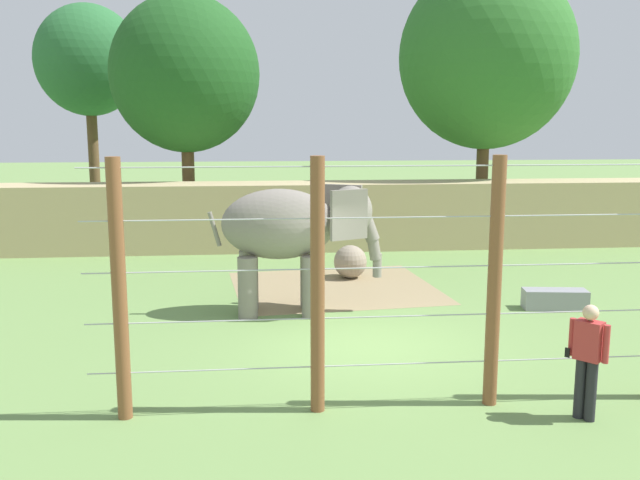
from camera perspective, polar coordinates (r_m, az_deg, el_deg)
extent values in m
plane|color=#6B8E4C|center=(13.28, 3.81, -8.54)|extent=(120.00, 120.00, 0.00)
cube|color=#937F5B|center=(17.56, 1.19, -3.93)|extent=(5.44, 4.96, 0.01)
cube|color=tan|center=(22.83, -0.17, 2.04)|extent=(36.00, 1.80, 2.17)
cylinder|color=gray|center=(15.53, -0.86, -3.24)|extent=(0.42, 0.42, 1.33)
cylinder|color=gray|center=(14.82, -0.71, -3.88)|extent=(0.42, 0.42, 1.33)
cylinder|color=gray|center=(15.52, -5.89, -3.31)|extent=(0.42, 0.42, 1.33)
cylinder|color=gray|center=(14.81, -5.99, -3.95)|extent=(0.42, 0.42, 1.33)
ellipsoid|color=gray|center=(14.90, -3.41, 1.33)|extent=(2.51, 1.39, 1.52)
ellipsoid|color=gray|center=(14.96, 2.53, 2.40)|extent=(0.97, 1.07, 1.10)
cube|color=gray|center=(15.51, 1.95, 2.67)|extent=(0.81, 0.47, 1.05)
cube|color=gray|center=(14.39, 2.41, 2.10)|extent=(0.82, 0.43, 1.05)
cylinder|color=gray|center=(15.07, 4.07, 0.93)|extent=(0.47, 0.32, 0.60)
cylinder|color=gray|center=(15.15, 4.48, -0.63)|extent=(0.34, 0.26, 0.56)
cylinder|color=gray|center=(15.24, 4.74, -2.08)|extent=(0.20, 0.20, 0.52)
cylinder|color=gray|center=(14.97, -8.70, 0.90)|extent=(0.29, 0.10, 0.76)
sphere|color=gray|center=(18.54, 2.52, -1.80)|extent=(0.89, 0.89, 0.89)
cylinder|color=brown|center=(9.95, -16.23, -4.09)|extent=(0.21, 0.21, 3.70)
cylinder|color=brown|center=(9.81, -0.20, -3.89)|extent=(0.21, 0.21, 3.70)
cylinder|color=brown|center=(10.36, 14.20, -3.46)|extent=(0.21, 0.21, 3.70)
cylinder|color=#B7B7BC|center=(10.32, 6.49, -10.12)|extent=(8.88, 0.02, 0.02)
cylinder|color=#B7B7BC|center=(10.10, 6.57, -6.27)|extent=(8.88, 0.02, 0.02)
cylinder|color=#B7B7BC|center=(9.92, 6.65, -2.26)|extent=(8.88, 0.02, 0.02)
cylinder|color=#B7B7BC|center=(9.80, 6.73, 1.87)|extent=(8.88, 0.02, 0.02)
cylinder|color=#B7B7BC|center=(9.73, 6.82, 6.09)|extent=(8.88, 0.02, 0.02)
cylinder|color=#232328|center=(10.61, 21.46, -11.51)|extent=(0.15, 0.15, 0.88)
cylinder|color=#232328|center=(10.66, 20.65, -11.35)|extent=(0.15, 0.15, 0.88)
cube|color=#B23333|center=(10.41, 21.30, -7.72)|extent=(0.40, 0.42, 0.56)
sphere|color=beige|center=(10.30, 21.44, -5.60)|extent=(0.22, 0.22, 0.22)
cylinder|color=#B23333|center=(10.32, 22.54, -7.94)|extent=(0.13, 0.13, 0.54)
cylinder|color=#B23333|center=(10.49, 20.08, -7.51)|extent=(0.13, 0.13, 0.54)
cube|color=black|center=(10.49, 19.73, -8.74)|extent=(0.06, 0.06, 0.14)
cube|color=gray|center=(16.44, 18.81, -4.64)|extent=(1.46, 0.69, 0.44)
cylinder|color=brown|center=(26.13, 13.19, 4.53)|extent=(0.44, 0.44, 3.77)
ellipsoid|color=#2D6B28|center=(26.12, 13.59, 14.48)|extent=(6.23, 6.23, 6.54)
cylinder|color=brown|center=(31.32, -18.14, 6.09)|extent=(0.44, 0.44, 4.80)
ellipsoid|color=#286633|center=(31.36, -18.56, 13.88)|extent=(4.39, 4.39, 4.61)
cylinder|color=brown|center=(25.04, -10.77, 4.19)|extent=(0.44, 0.44, 3.58)
ellipsoid|color=#1E511E|center=(24.98, -11.06, 13.30)|extent=(5.14, 5.14, 5.40)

